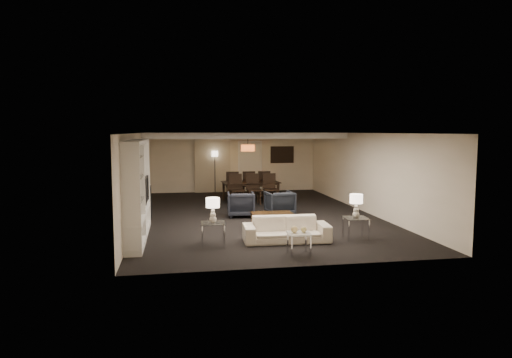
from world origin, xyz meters
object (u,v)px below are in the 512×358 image
Objects in this scene: table_lamp_left at (213,210)px; side_table_left at (213,234)px; floor_speaker at (149,202)px; pendant_light at (248,148)px; vase_blue at (134,197)px; floor_lamp at (215,172)px; armchair_left at (241,204)px; vase_amber at (135,172)px; table_lamp_right at (356,206)px; marble_table at (299,243)px; chair_nm at (254,189)px; chair_fm at (248,185)px; armchair_right at (280,203)px; chair_fr at (263,185)px; chair_nr at (270,189)px; side_table_right at (356,228)px; television at (142,190)px; sofa at (286,229)px; chair_nl at (237,189)px; chair_fl at (232,185)px; dining_table at (251,192)px; coffee_table at (272,220)px.

side_table_left is at bearing 0.00° from table_lamp_left.
pendant_light is at bearing 62.92° from floor_speaker.
floor_lamp reaches higher than vase_blue.
vase_amber is (-2.80, -2.89, 1.27)m from armchair_left.
table_lamp_right is 2.10m from marble_table.
chair_nm is 1.30m from chair_fm.
marble_table is 0.26× the size of floor_lamp.
armchair_right is 3.55m from chair_fr.
vase_amber reaches higher than armchair_right.
chair_nr is at bearing 44.40° from floor_speaker.
television is at bearing 161.15° from side_table_right.
armchair_right is 0.76× the size of chair_fm.
sofa is at bearing -84.03° from floor_lamp.
table_lamp_left is at bearing -109.04° from chair_nl.
side_table_left is at bearing 73.42° from chair_fr.
armchair_left is 2.25m from chair_nl.
vase_blue reaches higher than side_table_right.
pendant_light reaches higher than armchair_left.
chair_fr is (2.48, 6.84, -0.26)m from table_lamp_left.
chair_nr is (1.38, 2.24, 0.16)m from armchair_left.
television is 7.00× the size of vase_amber.
marble_table is at bearing 97.67° from chair_fl.
dining_table is at bearing 55.51° from floor_speaker.
chair_nr reaches higher than armchair_right.
marble_table is 3.68m from vase_blue.
table_lamp_left is at bearing 73.90° from chair_fm.
pendant_light is at bearing -97.20° from armchair_left.
chair_nl is (-2.12, 5.54, 0.28)m from side_table_right.
pendant_light is 1.40m from chair_fm.
coffee_table is 3.98m from chair_nl.
armchair_left is 0.76× the size of chair_nm.
television is 1.15× the size of floor_speaker.
pendant_light is 7.23m from sofa.
side_table_right is at bearing 0.00° from table_lamp_left.
vase_amber is at bearing 175.41° from table_lamp_right.
dining_table is at bearing 87.27° from chair_nm.
marble_table is at bearing 102.73° from armchair_left.
armchair_right reaches higher than coffee_table.
floor_lamp is (2.49, 8.79, -0.28)m from vase_blue.
chair_fm reaches higher than side_table_left.
vase_blue is at bearing -74.63° from floor_speaker.
television is at bearing 155.42° from sofa.
armchair_left is 1.20m from armchair_right.
television is 6.24m from chair_fm.
armchair_left is 0.76× the size of chair_fm.
armchair_left is (-0.60, 3.30, 0.08)m from sofa.
table_lamp_left is 1.95m from vase_amber.
television reaches higher than armchair_left.
floor_lamp reaches higher than chair_fr.
vase_blue is 7.24m from dining_table.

